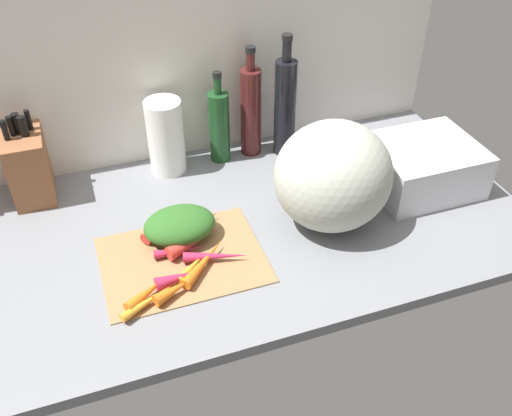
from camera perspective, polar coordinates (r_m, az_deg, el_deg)
The scene contains 22 objects.
ground_plane at distance 148.69cm, azimuth -5.43°, elevation -2.50°, with size 170.00×80.00×3.00cm, color slate.
wall_back at distance 164.34cm, azimuth -9.72°, elevation 14.35°, with size 170.00×3.00×60.00cm, color silver.
cutting_board at distance 139.06cm, azimuth -7.35°, elevation -5.09°, with size 38.62×29.35×0.80cm, color #997047.
carrot_0 at distance 147.19cm, azimuth -9.28°, elevation -1.44°, with size 3.08×3.08×15.03cm, color red.
carrot_1 at distance 128.80cm, azimuth -10.60°, elevation -9.04°, with size 2.06×2.06×14.64cm, color orange.
carrot_2 at distance 146.38cm, azimuth -5.95°, elevation -1.46°, with size 2.64×2.64×13.87cm, color red.
carrot_3 at distance 135.14cm, azimuth -5.23°, elevation -5.40°, with size 2.83×2.83×16.83cm, color orange.
carrot_4 at distance 134.72cm, azimuth -6.38°, elevation -5.83°, with size 2.28×2.28×10.97cm, color orange.
carrot_5 at distance 129.47cm, azimuth -8.18°, elevation -8.09°, with size 2.94×2.94×10.11cm, color orange.
carrot_6 at distance 139.17cm, azimuth -7.75°, elevation -4.26°, with size 2.17×2.17×11.92cm, color #B2264C.
carrot_7 at distance 131.74cm, azimuth -7.84°, elevation -6.92°, with size 3.31×3.31×10.31cm, color #B2264C.
carrot_8 at distance 130.12cm, azimuth -10.73°, elevation -8.22°, with size 2.78×2.78×12.39cm, color orange.
carrot_9 at distance 140.34cm, azimuth -6.27°, elevation -3.29°, with size 3.58×3.58×14.73cm, color red.
carrot_10 at distance 136.53cm, azimuth -4.01°, elevation -4.83°, with size 2.60×2.60×15.44cm, color #B2264C.
carrot_greens_pile at distance 142.28cm, azimuth -7.65°, elevation -1.70°, with size 17.84×13.73×7.55cm, color #2D6023.
winter_squash at distance 142.46cm, azimuth 7.70°, elevation 3.18°, with size 29.76×28.17×28.17cm, color #B2B7A8.
knife_block at distance 164.95cm, azimuth -21.80°, elevation 4.06°, with size 10.40×16.68×24.39cm.
paper_towel_roll at distance 164.76cm, azimuth -9.02°, elevation 7.04°, with size 10.33×10.33×22.11cm, color white.
bottle_0 at distance 168.05cm, azimuth -3.69°, elevation 8.24°, with size 6.10×6.10×28.02cm.
bottle_1 at distance 169.74cm, azimuth -0.53°, elevation 9.73°, with size 6.23×6.23×33.71cm.
bottle_2 at distance 169.41cm, azimuth 2.91°, elevation 10.14°, with size 6.38×6.38×37.03cm.
dish_rack at distance 164.99cm, azimuth 16.30°, elevation 4.06°, with size 28.68×24.58×13.06cm, color silver.
Camera 1 is at (-24.05, -110.47, 95.07)cm, focal length 40.02 mm.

